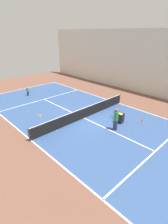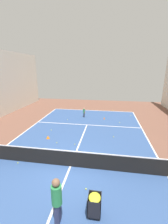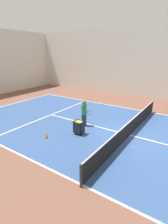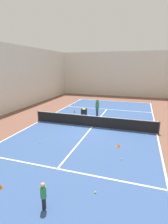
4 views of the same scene
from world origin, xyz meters
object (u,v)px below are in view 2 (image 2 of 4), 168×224
Objects in this scene: player_near_baseline at (84,112)px; ball_cart at (95,202)px; tennis_net at (70,158)px; coach_at_net at (57,198)px; training_cone_1 at (48,137)px.

ball_cart is (-2.24, 11.41, -0.01)m from player_near_baseline.
tennis_net is at bearing -11.64° from player_near_baseline.
player_near_baseline is 11.91m from coach_at_net.
player_near_baseline reaches higher than ball_cart.
training_cone_1 is (4.12, -5.67, -0.48)m from ball_cart.
tennis_net is 12.06× the size of ball_cart.
coach_at_net is 2.07× the size of ball_cart.
coach_at_net is at bearing 20.23° from ball_cart.
player_near_baseline is at bearing -85.65° from tennis_net.
coach_at_net is 6.83m from training_cone_1.
player_near_baseline is 3.82× the size of training_cone_1.
coach_at_net is (-0.34, 3.06, 0.51)m from tennis_net.
tennis_net reaches higher than ball_cart.
training_cone_1 is at bearing -34.16° from player_near_baseline.
coach_at_net is 1.37m from ball_cart.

